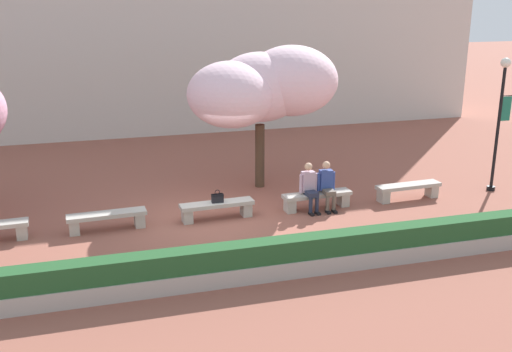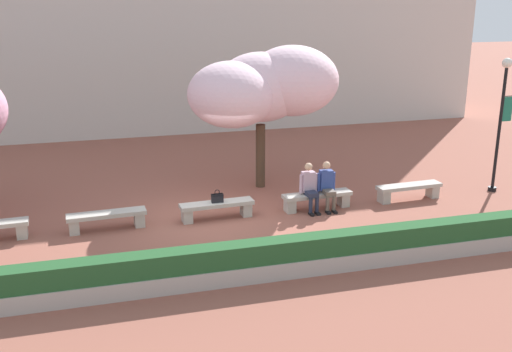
{
  "view_description": "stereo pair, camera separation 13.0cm",
  "coord_description": "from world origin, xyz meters",
  "px_view_note": "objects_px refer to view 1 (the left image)",
  "views": [
    {
      "loc": [
        -3.06,
        -14.11,
        5.52
      ],
      "look_at": [
        1.1,
        0.2,
        1.0
      ],
      "focal_mm": 42.0,
      "sensor_mm": 36.0,
      "label": 1
    },
    {
      "loc": [
        -2.94,
        -14.15,
        5.52
      ],
      "look_at": [
        1.1,
        0.2,
        1.0
      ],
      "focal_mm": 42.0,
      "sensor_mm": 36.0,
      "label": 2
    }
  ],
  "objects_px": {
    "stone_bench_east_end": "(408,189)",
    "lamp_post_with_banner": "(500,112)",
    "person_seated_right": "(327,184)",
    "cherry_tree_main": "(262,87)",
    "stone_bench_near_east": "(317,198)",
    "handbag": "(217,198)",
    "stone_bench_near_west": "(107,218)",
    "stone_bench_center": "(217,208)",
    "person_seated_left": "(309,185)"
  },
  "relations": [
    {
      "from": "stone_bench_near_east",
      "to": "handbag",
      "type": "relative_size",
      "value": 5.66
    },
    {
      "from": "stone_bench_center",
      "to": "person_seated_left",
      "type": "xyz_separation_m",
      "value": [
        2.5,
        -0.05,
        0.39
      ]
    },
    {
      "from": "handbag",
      "to": "cherry_tree_main",
      "type": "xyz_separation_m",
      "value": [
        1.85,
        2.19,
        2.42
      ]
    },
    {
      "from": "stone_bench_east_end",
      "to": "lamp_post_with_banner",
      "type": "relative_size",
      "value": 0.5
    },
    {
      "from": "person_seated_right",
      "to": "cherry_tree_main",
      "type": "height_order",
      "value": "cherry_tree_main"
    },
    {
      "from": "person_seated_left",
      "to": "lamp_post_with_banner",
      "type": "distance_m",
      "value": 6.01
    },
    {
      "from": "stone_bench_near_east",
      "to": "lamp_post_with_banner",
      "type": "xyz_separation_m",
      "value": [
        5.54,
        0.05,
        2.02
      ]
    },
    {
      "from": "stone_bench_near_west",
      "to": "person_seated_right",
      "type": "xyz_separation_m",
      "value": [
        5.74,
        -0.05,
        0.39
      ]
    },
    {
      "from": "handbag",
      "to": "lamp_post_with_banner",
      "type": "height_order",
      "value": "lamp_post_with_banner"
    },
    {
      "from": "cherry_tree_main",
      "to": "lamp_post_with_banner",
      "type": "height_order",
      "value": "cherry_tree_main"
    },
    {
      "from": "stone_bench_near_west",
      "to": "stone_bench_near_east",
      "type": "height_order",
      "value": "same"
    },
    {
      "from": "cherry_tree_main",
      "to": "stone_bench_near_east",
      "type": "bearing_deg",
      "value": -68.02
    },
    {
      "from": "stone_bench_near_east",
      "to": "person_seated_right",
      "type": "relative_size",
      "value": 1.49
    },
    {
      "from": "stone_bench_east_end",
      "to": "cherry_tree_main",
      "type": "bearing_deg",
      "value": 148.97
    },
    {
      "from": "stone_bench_center",
      "to": "stone_bench_east_end",
      "type": "xyz_separation_m",
      "value": [
        5.49,
        0.0,
        0.0
      ]
    },
    {
      "from": "stone_bench_near_east",
      "to": "person_seated_left",
      "type": "bearing_deg",
      "value": -167.88
    },
    {
      "from": "stone_bench_near_west",
      "to": "person_seated_right",
      "type": "relative_size",
      "value": 1.49
    },
    {
      "from": "handbag",
      "to": "cherry_tree_main",
      "type": "height_order",
      "value": "cherry_tree_main"
    },
    {
      "from": "person_seated_right",
      "to": "lamp_post_with_banner",
      "type": "xyz_separation_m",
      "value": [
        5.29,
        0.1,
        1.62
      ]
    },
    {
      "from": "stone_bench_near_west",
      "to": "stone_bench_near_east",
      "type": "relative_size",
      "value": 1.0
    },
    {
      "from": "person_seated_left",
      "to": "cherry_tree_main",
      "type": "distance_m",
      "value": 3.27
    },
    {
      "from": "stone_bench_east_end",
      "to": "cherry_tree_main",
      "type": "height_order",
      "value": "cherry_tree_main"
    },
    {
      "from": "stone_bench_center",
      "to": "person_seated_left",
      "type": "distance_m",
      "value": 2.53
    },
    {
      "from": "stone_bench_near_east",
      "to": "handbag",
      "type": "distance_m",
      "value": 2.74
    },
    {
      "from": "cherry_tree_main",
      "to": "handbag",
      "type": "bearing_deg",
      "value": -130.19
    },
    {
      "from": "stone_bench_near_west",
      "to": "person_seated_left",
      "type": "xyz_separation_m",
      "value": [
        5.24,
        -0.05,
        0.39
      ]
    },
    {
      "from": "person_seated_left",
      "to": "lamp_post_with_banner",
      "type": "height_order",
      "value": "lamp_post_with_banner"
    },
    {
      "from": "stone_bench_east_end",
      "to": "handbag",
      "type": "xyz_separation_m",
      "value": [
        -5.48,
        -0.01,
        0.27
      ]
    },
    {
      "from": "lamp_post_with_banner",
      "to": "stone_bench_near_east",
      "type": "bearing_deg",
      "value": -179.47
    },
    {
      "from": "stone_bench_center",
      "to": "handbag",
      "type": "bearing_deg",
      "value": -36.0
    },
    {
      "from": "stone_bench_near_east",
      "to": "handbag",
      "type": "xyz_separation_m",
      "value": [
        -2.73,
        -0.01,
        0.27
      ]
    },
    {
      "from": "stone_bench_near_west",
      "to": "cherry_tree_main",
      "type": "xyz_separation_m",
      "value": [
        4.61,
        2.18,
        2.69
      ]
    },
    {
      "from": "stone_bench_near_west",
      "to": "stone_bench_center",
      "type": "relative_size",
      "value": 1.0
    },
    {
      "from": "stone_bench_near_east",
      "to": "person_seated_right",
      "type": "height_order",
      "value": "person_seated_right"
    },
    {
      "from": "stone_bench_near_east",
      "to": "lamp_post_with_banner",
      "type": "relative_size",
      "value": 0.5
    },
    {
      "from": "stone_bench_east_end",
      "to": "lamp_post_with_banner",
      "type": "xyz_separation_m",
      "value": [
        2.79,
        0.05,
        2.02
      ]
    },
    {
      "from": "stone_bench_center",
      "to": "stone_bench_east_end",
      "type": "bearing_deg",
      "value": 0.0
    },
    {
      "from": "stone_bench_near_west",
      "to": "person_seated_right",
      "type": "height_order",
      "value": "person_seated_right"
    },
    {
      "from": "stone_bench_center",
      "to": "person_seated_right",
      "type": "relative_size",
      "value": 1.49
    },
    {
      "from": "cherry_tree_main",
      "to": "lamp_post_with_banner",
      "type": "bearing_deg",
      "value": -18.36
    },
    {
      "from": "stone_bench_center",
      "to": "person_seated_left",
      "type": "relative_size",
      "value": 1.49
    },
    {
      "from": "stone_bench_near_west",
      "to": "handbag",
      "type": "distance_m",
      "value": 2.77
    },
    {
      "from": "person_seated_left",
      "to": "cherry_tree_main",
      "type": "bearing_deg",
      "value": 105.78
    },
    {
      "from": "person_seated_left",
      "to": "person_seated_right",
      "type": "bearing_deg",
      "value": -0.01
    },
    {
      "from": "stone_bench_near_west",
      "to": "handbag",
      "type": "relative_size",
      "value": 5.66
    },
    {
      "from": "stone_bench_near_east",
      "to": "cherry_tree_main",
      "type": "bearing_deg",
      "value": 111.98
    },
    {
      "from": "stone_bench_east_end",
      "to": "stone_bench_near_east",
      "type": "bearing_deg",
      "value": 180.0
    },
    {
      "from": "stone_bench_center",
      "to": "cherry_tree_main",
      "type": "bearing_deg",
      "value": 49.47
    },
    {
      "from": "stone_bench_center",
      "to": "lamp_post_with_banner",
      "type": "height_order",
      "value": "lamp_post_with_banner"
    },
    {
      "from": "stone_bench_near_east",
      "to": "stone_bench_east_end",
      "type": "height_order",
      "value": "same"
    }
  ]
}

